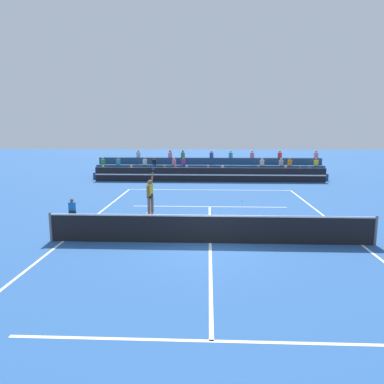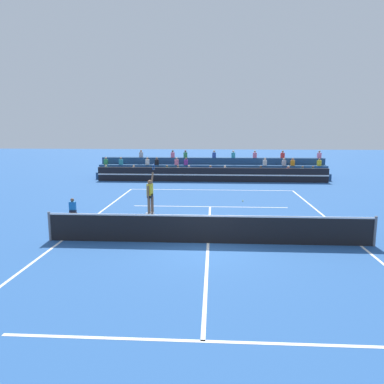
% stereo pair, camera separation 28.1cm
% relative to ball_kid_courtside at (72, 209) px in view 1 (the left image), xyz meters
% --- Properties ---
extents(ground_plane, '(120.00, 120.00, 0.00)m').
position_rel_ball_kid_courtside_xyz_m(ground_plane, '(6.62, -4.03, -0.33)').
color(ground_plane, '#285699').
extents(court_lines, '(11.10, 23.90, 0.01)m').
position_rel_ball_kid_courtside_xyz_m(court_lines, '(6.62, -4.03, -0.33)').
color(court_lines, white).
rests_on(court_lines, ground).
extents(tennis_net, '(12.00, 0.10, 1.10)m').
position_rel_ball_kid_courtside_xyz_m(tennis_net, '(6.62, -4.03, 0.21)').
color(tennis_net, slate).
rests_on(tennis_net, ground).
extents(sponsor_banner_wall, '(18.00, 0.26, 1.10)m').
position_rel_ball_kid_courtside_xyz_m(sponsor_banner_wall, '(6.62, 11.82, 0.22)').
color(sponsor_banner_wall, black).
rests_on(sponsor_banner_wall, ground).
extents(bleacher_stand, '(18.97, 2.85, 2.28)m').
position_rel_ball_kid_courtside_xyz_m(bleacher_stand, '(6.62, 14.36, 0.32)').
color(bleacher_stand, navy).
rests_on(bleacher_stand, ground).
extents(ball_kid_courtside, '(0.30, 0.36, 0.84)m').
position_rel_ball_kid_courtside_xyz_m(ball_kid_courtside, '(0.00, 0.00, 0.00)').
color(ball_kid_courtside, black).
rests_on(ball_kid_courtside, ground).
extents(tennis_player, '(0.41, 0.96, 2.49)m').
position_rel_ball_kid_courtside_xyz_m(tennis_player, '(3.72, 0.42, 0.66)').
color(tennis_player, brown).
rests_on(tennis_player, ground).
extents(tennis_ball, '(0.07, 0.07, 0.07)m').
position_rel_ball_kid_courtside_xyz_m(tennis_ball, '(8.48, 3.95, -0.30)').
color(tennis_ball, '#C6DB33').
rests_on(tennis_ball, ground).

